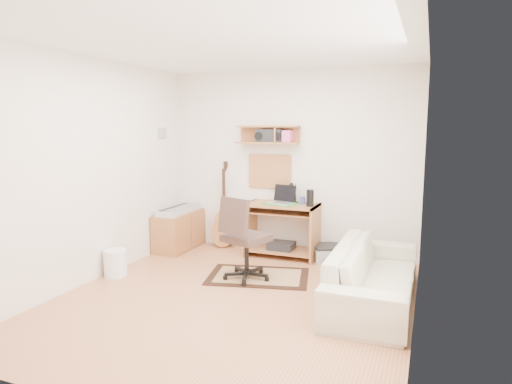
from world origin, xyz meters
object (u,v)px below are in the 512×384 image
at_px(cabinet, 179,230).
at_px(printer, 332,253).
at_px(sofa, 374,265).
at_px(desk, 282,230).
at_px(task_chair, 247,238).

distance_m(cabinet, printer, 2.27).
bearing_deg(sofa, cabinet, 70.61).
relative_size(desk, sofa, 0.50).
xyz_separation_m(desk, cabinet, (-1.55, -0.18, -0.10)).
bearing_deg(desk, sofa, -40.82).
bearing_deg(sofa, printer, 28.45).
bearing_deg(cabinet, task_chair, -31.66).
bearing_deg(desk, task_chair, -94.36).
xyz_separation_m(cabinet, sofa, (2.96, -1.04, 0.12)).
distance_m(desk, cabinet, 1.56).
xyz_separation_m(desk, sofa, (1.41, -1.22, 0.02)).
relative_size(desk, cabinet, 1.11).
bearing_deg(desk, printer, 7.52).
bearing_deg(cabinet, desk, 6.43).
bearing_deg(printer, task_chair, -148.65).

